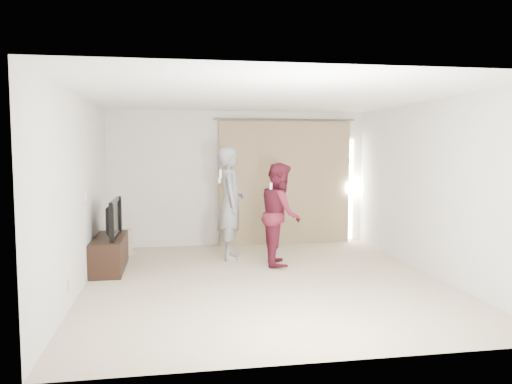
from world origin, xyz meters
TOP-DOWN VIEW (x-y plane):
  - floor at (0.00, 0.00)m, footprint 5.50×5.50m
  - wall_back at (0.00, 2.75)m, footprint 5.00×0.04m
  - wall_left at (-2.50, -0.00)m, footprint 0.04×5.50m
  - ceiling at (0.00, 0.00)m, footprint 5.00×5.50m
  - curtain at (0.91, 2.68)m, footprint 2.80×0.11m
  - tv_console at (-2.27, 1.05)m, footprint 0.46×1.33m
  - tv at (-2.27, 1.05)m, footprint 0.16×1.04m
  - scratching_post at (-2.10, 2.17)m, footprint 0.33×0.33m
  - person_man at (-0.31, 1.52)m, footprint 0.54×0.75m
  - person_woman at (0.43, 0.97)m, footprint 0.73×0.88m

SIDE VIEW (x-z plane):
  - floor at x=0.00m, z-range 0.00..0.00m
  - scratching_post at x=-2.10m, z-range -0.04..0.40m
  - tv_console at x=-2.27m, z-range 0.00..0.51m
  - tv at x=-2.27m, z-range 0.51..1.11m
  - person_woman at x=0.43m, z-range 0.00..1.66m
  - person_man at x=-0.31m, z-range 0.00..1.91m
  - curtain at x=0.91m, z-range -0.02..2.43m
  - wall_left at x=-2.50m, z-range 0.00..2.60m
  - wall_back at x=0.00m, z-range 0.00..2.60m
  - ceiling at x=0.00m, z-range 2.60..2.60m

